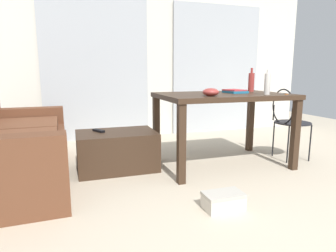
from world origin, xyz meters
TOP-DOWN VIEW (x-y plane):
  - ground_plane at (0.00, 1.32)m, footprint 8.26×8.26m
  - wall_back at (0.00, 3.44)m, footprint 5.24×0.10m
  - curtains at (0.00, 3.36)m, footprint 3.58×0.03m
  - couch at (-1.96, 1.79)m, footprint 0.96×1.93m
  - coffee_table at (-0.96, 1.82)m, footprint 0.82×0.55m
  - craft_table at (0.18, 1.62)m, footprint 1.38×0.92m
  - wire_chair at (1.00, 1.55)m, footprint 0.41×0.43m
  - bottle_near at (0.66, 1.82)m, footprint 0.07×0.07m
  - bottle_far at (0.52, 1.33)m, footprint 0.06×0.06m
  - bowl at (-0.11, 1.35)m, footprint 0.16×0.16m
  - book_stack at (0.34, 1.65)m, footprint 0.21×0.25m
  - scissors at (0.72, 1.30)m, footprint 0.04×0.11m
  - tv_remote_primary at (-1.14, 1.89)m, footprint 0.12×0.17m
  - shoebox at (-0.35, 0.62)m, footprint 0.30×0.19m

SIDE VIEW (x-z plane):
  - ground_plane at x=0.00m, z-range 0.00..0.00m
  - shoebox at x=-0.35m, z-range 0.00..0.13m
  - coffee_table at x=-0.96m, z-range 0.00..0.40m
  - couch at x=-1.96m, z-range -0.07..0.65m
  - tv_remote_primary at x=-1.14m, z-range 0.40..0.43m
  - wire_chair at x=1.00m, z-range 0.09..0.93m
  - craft_table at x=0.18m, z-range 0.30..1.09m
  - scissors at x=0.72m, z-range 0.80..0.80m
  - book_stack at x=0.34m, z-range 0.79..0.83m
  - bowl at x=-0.11m, z-range 0.80..0.87m
  - bottle_far at x=0.52m, z-range 0.78..1.03m
  - bottle_near at x=0.66m, z-range 0.77..1.05m
  - curtains at x=0.00m, z-range 0.00..2.13m
  - wall_back at x=0.00m, z-range 0.00..2.44m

